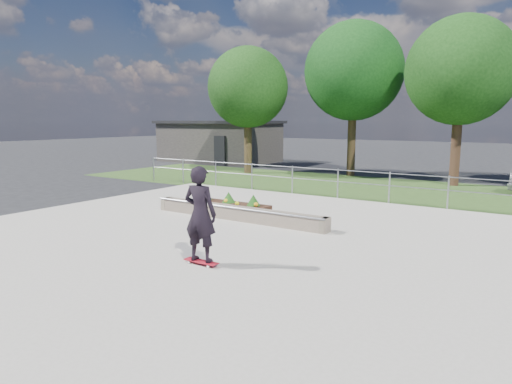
% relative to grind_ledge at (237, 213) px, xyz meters
% --- Properties ---
extents(ground, '(120.00, 120.00, 0.00)m').
position_rel_grind_ledge_xyz_m(ground, '(0.96, -2.19, -0.26)').
color(ground, black).
rests_on(ground, ground).
extents(grass_verge, '(30.00, 8.00, 0.02)m').
position_rel_grind_ledge_xyz_m(grass_verge, '(0.96, 8.81, -0.25)').
color(grass_verge, '#29441B').
rests_on(grass_verge, ground).
extents(concrete_slab, '(15.00, 15.00, 0.06)m').
position_rel_grind_ledge_xyz_m(concrete_slab, '(0.96, -2.19, -0.23)').
color(concrete_slab, gray).
rests_on(concrete_slab, ground).
extents(fence, '(20.06, 0.06, 1.20)m').
position_rel_grind_ledge_xyz_m(fence, '(0.96, 5.31, 0.51)').
color(fence, '#969A9F').
rests_on(fence, ground).
extents(building, '(8.40, 5.40, 3.00)m').
position_rel_grind_ledge_xyz_m(building, '(-13.04, 15.81, 1.25)').
color(building, '#2D2A28').
rests_on(building, ground).
extents(tree_far_left, '(4.55, 4.55, 7.15)m').
position_rel_grind_ledge_xyz_m(tree_far_left, '(-7.04, 10.81, 4.59)').
color(tree_far_left, '#312313').
rests_on(tree_far_left, ground).
extents(tree_mid_left, '(5.25, 5.25, 8.25)m').
position_rel_grind_ledge_xyz_m(tree_mid_left, '(-1.54, 12.81, 5.34)').
color(tree_mid_left, '#2F2012').
rests_on(tree_mid_left, ground).
extents(tree_mid_right, '(4.90, 4.90, 7.70)m').
position_rel_grind_ledge_xyz_m(tree_mid_right, '(3.96, 11.81, 4.97)').
color(tree_mid_right, '#331D14').
rests_on(tree_mid_right, ground).
extents(grind_ledge, '(6.00, 0.44, 0.43)m').
position_rel_grind_ledge_xyz_m(grind_ledge, '(0.00, 0.00, 0.00)').
color(grind_ledge, '#67594C').
rests_on(grind_ledge, concrete_slab).
extents(planter_bed, '(3.00, 1.20, 0.61)m').
position_rel_grind_ledge_xyz_m(planter_bed, '(-1.13, 0.90, -0.02)').
color(planter_bed, black).
rests_on(planter_bed, concrete_slab).
extents(skateboarder, '(0.80, 0.57, 2.07)m').
position_rel_grind_ledge_xyz_m(skateboarder, '(1.94, -3.93, 0.87)').
color(skateboarder, silver).
rests_on(skateboarder, concrete_slab).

